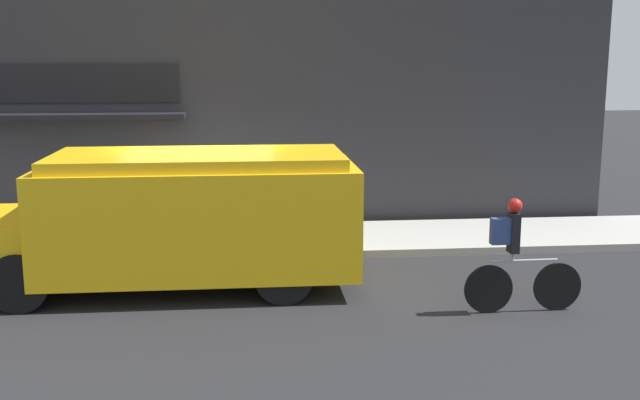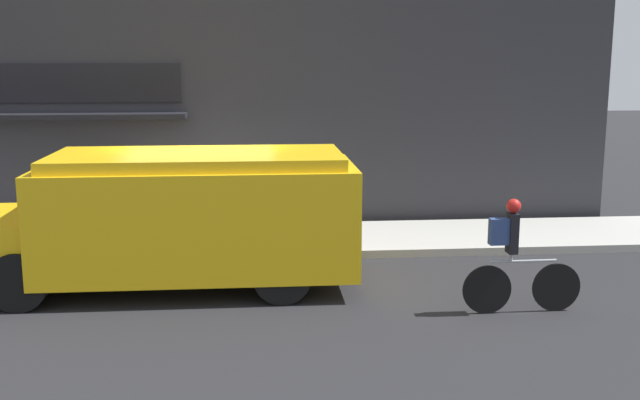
{
  "view_description": "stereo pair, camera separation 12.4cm",
  "coord_description": "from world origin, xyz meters",
  "views": [
    {
      "loc": [
        0.82,
        -12.58,
        3.49
      ],
      "look_at": [
        2.03,
        -0.2,
        1.1
      ],
      "focal_mm": 42.0,
      "sensor_mm": 36.0,
      "label": 1
    },
    {
      "loc": [
        0.95,
        -12.59,
        3.49
      ],
      "look_at": [
        2.03,
        -0.2,
        1.1
      ],
      "focal_mm": 42.0,
      "sensor_mm": 36.0,
      "label": 2
    }
  ],
  "objects": [
    {
      "name": "sidewalk",
      "position": [
        0.0,
        1.19,
        0.07
      ],
      "size": [
        28.0,
        2.38,
        0.14
      ],
      "color": "#ADAAA3",
      "rests_on": "ground_plane"
    },
    {
      "name": "trash_bin",
      "position": [
        -2.3,
        1.66,
        0.56
      ],
      "size": [
        0.65,
        0.65,
        0.84
      ],
      "color": "slate",
      "rests_on": "sidewalk"
    },
    {
      "name": "cyclist",
      "position": [
        4.47,
        -2.97,
        0.76
      ],
      "size": [
        1.67,
        0.2,
        1.61
      ],
      "rotation": [
        0.0,
        0.0,
        0.02
      ],
      "color": "black",
      "rests_on": "ground_plane"
    },
    {
      "name": "storefront",
      "position": [
        -0.08,
        2.68,
        2.41
      ],
      "size": [
        16.68,
        0.75,
        4.81
      ],
      "color": "#2D2D33",
      "rests_on": "ground_plane"
    },
    {
      "name": "ground_plane",
      "position": [
        0.0,
        0.0,
        0.0
      ],
      "size": [
        70.0,
        70.0,
        0.0
      ],
      "primitive_type": "plane",
      "color": "#232326"
    },
    {
      "name": "school_bus",
      "position": [
        -0.25,
        -1.38,
        1.1
      ],
      "size": [
        5.92,
        2.62,
        2.07
      ],
      "rotation": [
        0.0,
        0.0,
        0.0
      ],
      "color": "yellow",
      "rests_on": "ground_plane"
    }
  ]
}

